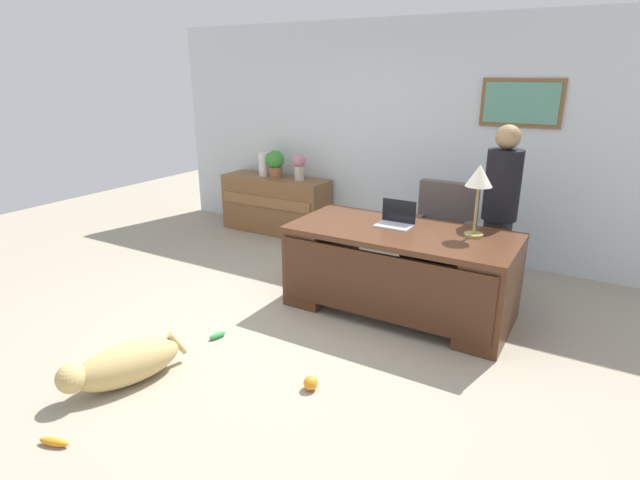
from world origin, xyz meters
name	(u,v)px	position (x,y,z in m)	size (l,w,h in m)	color
ground_plane	(299,333)	(0.00, 0.00, 0.00)	(12.00, 12.00, 0.00)	#9E937F
back_wall	(417,139)	(0.01, 2.60, 1.35)	(7.00, 0.16, 2.70)	silver
desk	(399,268)	(0.56, 0.79, 0.43)	(1.98, 0.95, 0.78)	#4C2B19
credenza	(276,205)	(-1.82, 2.25, 0.38)	(1.50, 0.50, 0.76)	brown
armchair	(441,240)	(0.67, 1.66, 0.47)	(0.60, 0.59, 1.04)	#564C47
person_standing	(499,213)	(1.23, 1.55, 0.86)	(0.32, 0.32, 1.67)	#262323
dog_lying	(123,365)	(-0.67, -1.25, 0.15)	(0.53, 0.88, 0.30)	tan
laptop	(396,219)	(0.46, 0.93, 0.84)	(0.32, 0.22, 0.23)	#B2B5BA
desk_lamp	(479,180)	(1.15, 0.97, 1.26)	(0.22, 0.22, 0.61)	#9E8447
vase_with_flowers	(299,166)	(-1.44, 2.25, 0.95)	(0.17, 0.17, 0.34)	#B9AA9A
vase_empty	(264,164)	(-2.01, 2.25, 0.92)	(0.13, 0.13, 0.31)	silver
potted_plant	(275,163)	(-1.81, 2.25, 0.96)	(0.24, 0.24, 0.36)	brown
dog_toy_ball	(311,383)	(0.50, -0.64, 0.05)	(0.10, 0.10, 0.10)	orange
dog_toy_bone	(54,442)	(-0.52, -1.89, 0.03)	(0.20, 0.05, 0.05)	orange
dog_toy_plush	(217,335)	(-0.54, -0.43, 0.03)	(0.15, 0.05, 0.05)	green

